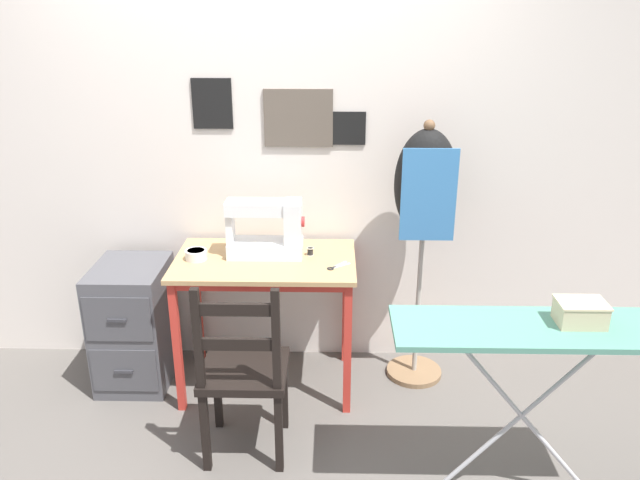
% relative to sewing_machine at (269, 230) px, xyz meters
% --- Properties ---
extents(ground_plane, '(14.00, 14.00, 0.00)m').
position_rel_sewing_machine_xyz_m(ground_plane, '(-0.02, -0.35, -0.92)').
color(ground_plane, '#5B5651').
extents(wall_back, '(10.00, 0.07, 2.55)m').
position_rel_sewing_machine_xyz_m(wall_back, '(-0.02, 0.31, 0.36)').
color(wall_back, silver).
rests_on(wall_back, ground_plane).
extents(sewing_table, '(0.97, 0.60, 0.78)m').
position_rel_sewing_machine_xyz_m(sewing_table, '(-0.02, -0.06, -0.25)').
color(sewing_table, tan).
rests_on(sewing_table, ground_plane).
extents(sewing_machine, '(0.42, 0.18, 0.33)m').
position_rel_sewing_machine_xyz_m(sewing_machine, '(0.00, 0.00, 0.00)').
color(sewing_machine, white).
rests_on(sewing_machine, sewing_table).
extents(fabric_bowl, '(0.12, 0.12, 0.05)m').
position_rel_sewing_machine_xyz_m(fabric_bowl, '(-0.38, -0.07, -0.12)').
color(fabric_bowl, silver).
rests_on(fabric_bowl, sewing_table).
extents(scissors, '(0.12, 0.12, 0.01)m').
position_rel_sewing_machine_xyz_m(scissors, '(0.35, -0.16, -0.14)').
color(scissors, silver).
rests_on(scissors, sewing_table).
extents(thread_spool_near_machine, '(0.04, 0.04, 0.04)m').
position_rel_sewing_machine_xyz_m(thread_spool_near_machine, '(0.22, 0.00, -0.12)').
color(thread_spool_near_machine, black).
rests_on(thread_spool_near_machine, sewing_table).
extents(wooden_chair, '(0.40, 0.38, 0.94)m').
position_rel_sewing_machine_xyz_m(wooden_chair, '(-0.07, -0.64, -0.47)').
color(wooden_chair, black).
rests_on(wooden_chair, ground_plane).
extents(filing_cabinet, '(0.39, 0.49, 0.71)m').
position_rel_sewing_machine_xyz_m(filing_cabinet, '(-0.78, -0.02, -0.57)').
color(filing_cabinet, '#4C4C51').
rests_on(filing_cabinet, ground_plane).
extents(dress_form, '(0.33, 0.32, 1.50)m').
position_rel_sewing_machine_xyz_m(dress_form, '(0.83, 0.05, 0.17)').
color(dress_form, '#846647').
rests_on(dress_form, ground_plane).
extents(ironing_board, '(1.14, 0.35, 0.85)m').
position_rel_sewing_machine_xyz_m(ironing_board, '(1.15, -0.88, -0.12)').
color(ironing_board, '#518E7A').
rests_on(ironing_board, ground_plane).
extents(storage_box, '(0.19, 0.14, 0.10)m').
position_rel_sewing_machine_xyz_m(storage_box, '(1.34, -0.86, -0.03)').
color(storage_box, beige).
rests_on(storage_box, ironing_board).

